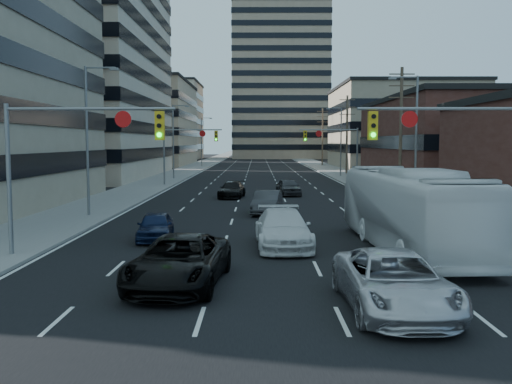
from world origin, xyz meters
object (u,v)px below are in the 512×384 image
at_px(silver_suv, 394,282).
at_px(transit_bus, 410,210).
at_px(white_van, 283,229).
at_px(sedan_blue, 156,226).
at_px(black_pickup, 179,261).

height_order(silver_suv, transit_bus, transit_bus).
distance_m(white_van, transit_bus, 5.37).
distance_m(silver_suv, sedan_blue, 13.82).
bearing_deg(transit_bus, black_pickup, -149.36).
distance_m(black_pickup, transit_bus, 10.63).
distance_m(white_van, sedan_blue, 6.07).
relative_size(black_pickup, silver_suv, 1.01).
distance_m(black_pickup, sedan_blue, 8.73).
relative_size(silver_suv, sedan_blue, 1.47).
bearing_deg(white_van, transit_bus, -10.36).
height_order(black_pickup, sedan_blue, black_pickup).
bearing_deg(transit_bus, white_van, 168.63).
height_order(black_pickup, silver_suv, black_pickup).
bearing_deg(white_van, sedan_blue, 160.71).
height_order(transit_bus, sedan_blue, transit_bus).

